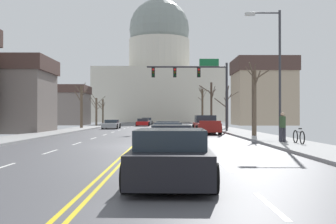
{
  "coord_description": "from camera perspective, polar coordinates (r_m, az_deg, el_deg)",
  "views": [
    {
      "loc": [
        1.62,
        -20.73,
        1.61
      ],
      "look_at": [
        1.94,
        29.65,
        2.08
      ],
      "focal_mm": 41.86,
      "sensor_mm": 36.0,
      "label": 1
    }
  ],
  "objects": [
    {
      "name": "ground",
      "position": [
        20.86,
        -4.84,
        -4.91
      ],
      "size": [
        20.0,
        180.0,
        0.2
      ],
      "color": "#4D4D52"
    },
    {
      "name": "signal_gantry",
      "position": [
        38.42,
        4.42,
        4.85
      ],
      "size": [
        7.91,
        0.41,
        7.03
      ],
      "color": "#28282D",
      "rests_on": "ground"
    },
    {
      "name": "street_lamp_right",
      "position": [
        23.47,
        15.35,
        6.8
      ],
      "size": [
        2.06,
        0.24,
        7.54
      ],
      "color": "#333338",
      "rests_on": "ground"
    },
    {
      "name": "capitol_building",
      "position": [
        102.81,
        -1.27,
        5.8
      ],
      "size": [
        32.35,
        19.35,
        34.39
      ],
      "color": "beige",
      "rests_on": "ground"
    },
    {
      "name": "pickup_truck_near_00",
      "position": [
        35.13,
        5.56,
        -1.97
      ],
      "size": [
        2.28,
        5.47,
        1.64
      ],
      "color": "maroon",
      "rests_on": "ground"
    },
    {
      "name": "sedan_near_01",
      "position": [
        28.56,
        0.05,
        -2.62
      ],
      "size": [
        2.15,
        4.37,
        1.2
      ],
      "color": "silver",
      "rests_on": "ground"
    },
    {
      "name": "sedan_near_02",
      "position": [
        22.86,
        0.05,
        -3.17
      ],
      "size": [
        2.03,
        4.57,
        1.19
      ],
      "color": "navy",
      "rests_on": "ground"
    },
    {
      "name": "sedan_near_03",
      "position": [
        16.37,
        0.49,
        -4.15
      ],
      "size": [
        2.04,
        4.28,
        1.23
      ],
      "color": "#B71414",
      "rests_on": "ground"
    },
    {
      "name": "sedan_near_04",
      "position": [
        9.43,
        0.42,
        -6.62
      ],
      "size": [
        2.13,
        4.26,
        1.29
      ],
      "color": "black",
      "rests_on": "ground"
    },
    {
      "name": "sedan_oncoming_00",
      "position": [
        48.61,
        -8.24,
        -1.8
      ],
      "size": [
        1.95,
        4.62,
        1.1
      ],
      "color": "#9EA3A8",
      "rests_on": "ground"
    },
    {
      "name": "sedan_oncoming_01",
      "position": [
        60.36,
        -3.66,
        -1.53
      ],
      "size": [
        2.05,
        4.28,
        1.15
      ],
      "color": "#B71414",
      "rests_on": "ground"
    },
    {
      "name": "sedan_oncoming_02",
      "position": [
        72.96,
        -3.11,
        -1.33
      ],
      "size": [
        2.18,
        4.61,
        1.22
      ],
      "color": "#9EA3A8",
      "rests_on": "ground"
    },
    {
      "name": "flank_building_02",
      "position": [
        69.88,
        -14.92,
        0.98
      ],
      "size": [
        8.35,
        7.01,
        6.77
      ],
      "color": "slate",
      "rests_on": "ground"
    },
    {
      "name": "flank_building_03",
      "position": [
        69.37,
        13.65,
        2.91
      ],
      "size": [
        10.0,
        9.36,
        11.34
      ],
      "color": "tan",
      "rests_on": "ground"
    },
    {
      "name": "bare_tree_00",
      "position": [
        67.54,
        5.03,
        0.95
      ],
      "size": [
        1.66,
        1.95,
        6.53
      ],
      "color": "#4C3D2D",
      "rests_on": "ground"
    },
    {
      "name": "bare_tree_01",
      "position": [
        48.56,
        -12.51,
        0.96
      ],
      "size": [
        1.64,
        1.84,
        5.42
      ],
      "color": "brown",
      "rests_on": "ground"
    },
    {
      "name": "bare_tree_02",
      "position": [
        47.07,
        8.55,
        0.54
      ],
      "size": [
        2.85,
        1.4,
        5.14
      ],
      "color": "#423328",
      "rests_on": "ground"
    },
    {
      "name": "bare_tree_03",
      "position": [
        65.2,
        -9.48,
        0.13
      ],
      "size": [
        1.67,
        2.29,
        4.16
      ],
      "color": "brown",
      "rests_on": "ground"
    },
    {
      "name": "bare_tree_04",
      "position": [
        53.63,
        6.3,
        1.4
      ],
      "size": [
        2.36,
        1.98,
        6.01
      ],
      "color": "#423328",
      "rests_on": "ground"
    },
    {
      "name": "bare_tree_05",
      "position": [
        59.14,
        -10.41,
        0.18
      ],
      "size": [
        2.32,
        1.52,
        4.64
      ],
      "color": "brown",
      "rests_on": "ground"
    },
    {
      "name": "bare_tree_06",
      "position": [
        29.6,
        12.45,
        1.7
      ],
      "size": [
        1.65,
        2.16,
        5.36
      ],
      "color": "brown",
      "rests_on": "ground"
    },
    {
      "name": "pedestrian_00",
      "position": [
        24.47,
        16.38,
        -1.91
      ],
      "size": [
        0.35,
        0.34,
        1.58
      ],
      "color": "black",
      "rests_on": "ground"
    },
    {
      "name": "pedestrian_01",
      "position": [
        22.61,
        16.35,
        -1.91
      ],
      "size": [
        0.35,
        0.34,
        1.66
      ],
      "color": "#33333D",
      "rests_on": "ground"
    },
    {
      "name": "bicycle_parked",
      "position": [
        21.89,
        18.51,
        -3.45
      ],
      "size": [
        0.12,
        1.77,
        0.85
      ],
      "color": "black",
      "rests_on": "ground"
    }
  ]
}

